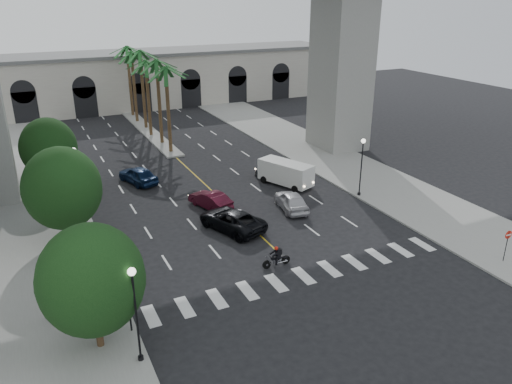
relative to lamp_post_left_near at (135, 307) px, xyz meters
name	(u,v)px	position (x,y,z in m)	size (l,w,h in m)	color
ground	(292,265)	(11.40, 5.00, -3.22)	(140.00, 140.00, 0.00)	black
sidewalk_left	(37,220)	(-3.60, 20.00, -3.15)	(8.00, 100.00, 0.15)	gray
sidewalk_right	(346,167)	(26.40, 20.00, -3.15)	(8.00, 100.00, 0.15)	gray
median	(149,132)	(11.40, 43.00, -3.12)	(2.00, 24.00, 0.20)	gray
pier_building	(119,80)	(11.40, 60.00, 1.04)	(71.00, 10.50, 8.50)	beige
palm_a	(166,72)	(11.40, 33.00, 5.88)	(3.20, 3.20, 10.30)	#47331E
palm_b	(157,65)	(11.50, 37.00, 6.15)	(3.20, 3.20, 10.60)	#47331E
palm_c	(146,65)	(11.20, 41.00, 5.69)	(3.20, 3.20, 10.10)	#47331E
palm_d	(140,55)	(11.55, 45.00, 6.43)	(3.20, 3.20, 10.90)	#47331E
palm_e	(131,55)	(11.30, 49.00, 5.97)	(3.20, 3.20, 10.40)	#47331E
palm_f	(127,50)	(11.60, 53.00, 6.24)	(3.20, 3.20, 10.70)	#47331E
street_tree_near	(92,280)	(-1.60, 2.00, 0.80)	(5.20, 5.20, 6.89)	#382616
street_tree_mid	(62,188)	(-1.60, 15.00, 0.99)	(5.44, 5.44, 7.21)	#382616
street_tree_far	(49,148)	(-1.60, 27.00, 0.68)	(5.04, 5.04, 6.68)	#382616
lamp_post_left_near	(135,307)	(0.00, 0.00, 0.00)	(0.40, 0.40, 5.35)	black
lamp_post_left_far	(77,172)	(0.00, 21.00, 0.00)	(0.40, 0.40, 5.35)	black
lamp_post_right	(362,162)	(22.80, 13.00, 0.00)	(0.40, 0.40, 5.35)	black
traffic_signal_near	(128,293)	(0.10, 2.50, -0.71)	(0.25, 0.18, 3.65)	black
traffic_signal_far	(113,258)	(0.10, 6.50, -0.71)	(0.25, 0.18, 3.65)	black
motorcycle_rider	(277,257)	(10.44, 5.35, -2.55)	(2.05, 0.55, 1.48)	black
car_a	(291,201)	(15.91, 13.14, -2.44)	(1.86, 4.61, 1.57)	#BBBABF
car_b	(210,200)	(9.90, 16.39, -2.50)	(1.53, 4.39, 1.45)	#440D1C
car_c	(232,220)	(9.90, 11.80, -2.42)	(2.65, 5.74, 1.60)	black
car_d	(276,172)	(18.22, 20.26, -2.54)	(1.92, 4.72, 1.37)	slate
car_e	(138,175)	(5.78, 24.95, -2.40)	(1.94, 4.83, 1.65)	#0E2042
cargo_van	(286,173)	(18.25, 18.33, -1.96)	(3.89, 5.67, 2.27)	silver
pedestrian_a	(52,304)	(-3.56, 5.38, -2.12)	(0.70, 0.46, 1.91)	black
pedestrian_b	(80,260)	(-1.49, 9.97, -2.18)	(0.87, 0.68, 1.78)	black
do_not_enter_sign	(507,240)	(24.40, -0.92, -1.47)	(0.59, 0.06, 2.42)	black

